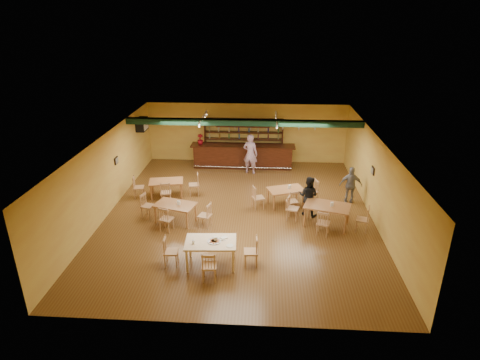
# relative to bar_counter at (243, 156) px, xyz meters

# --- Properties ---
(floor) EXTENTS (12.00, 12.00, 0.00)m
(floor) POSITION_rel_bar_counter_xyz_m (0.14, -5.15, -0.56)
(floor) COLOR brown
(floor) RESTS_ON ground
(ceiling_beam) EXTENTS (10.00, 0.30, 0.25)m
(ceiling_beam) POSITION_rel_bar_counter_xyz_m (0.14, -2.35, 2.31)
(ceiling_beam) COLOR black
(ceiling_beam) RESTS_ON ceiling
(track_rail_left) EXTENTS (0.05, 2.50, 0.05)m
(track_rail_left) POSITION_rel_bar_counter_xyz_m (-1.66, -1.75, 2.38)
(track_rail_left) COLOR silver
(track_rail_left) RESTS_ON ceiling
(track_rail_right) EXTENTS (0.05, 2.50, 0.05)m
(track_rail_right) POSITION_rel_bar_counter_xyz_m (1.54, -1.75, 2.38)
(track_rail_right) COLOR silver
(track_rail_right) RESTS_ON ceiling
(ac_unit) EXTENTS (0.34, 0.70, 0.48)m
(ac_unit) POSITION_rel_bar_counter_xyz_m (-4.66, -0.95, 1.79)
(ac_unit) COLOR silver
(ac_unit) RESTS_ON wall_left
(picture_left) EXTENTS (0.04, 0.34, 0.28)m
(picture_left) POSITION_rel_bar_counter_xyz_m (-4.83, -4.15, 1.14)
(picture_left) COLOR black
(picture_left) RESTS_ON wall_left
(picture_right) EXTENTS (0.04, 0.34, 0.28)m
(picture_right) POSITION_rel_bar_counter_xyz_m (5.11, -4.65, 1.14)
(picture_right) COLOR black
(picture_right) RESTS_ON wall_right
(bar_counter) EXTENTS (5.11, 0.85, 1.13)m
(bar_counter) POSITION_rel_bar_counter_xyz_m (0.00, 0.00, 0.00)
(bar_counter) COLOR black
(bar_counter) RESTS_ON ground
(back_bar_hutch) EXTENTS (3.95, 0.40, 2.28)m
(back_bar_hutch) POSITION_rel_bar_counter_xyz_m (-0.00, 0.63, 0.57)
(back_bar_hutch) COLOR black
(back_bar_hutch) RESTS_ON ground
(poinsettia) EXTENTS (0.37, 0.37, 0.51)m
(poinsettia) POSITION_rel_bar_counter_xyz_m (-2.10, 0.00, 0.82)
(poinsettia) COLOR maroon
(poinsettia) RESTS_ON bar_counter
(dining_table_a) EXTENTS (1.51, 1.07, 0.69)m
(dining_table_a) POSITION_rel_bar_counter_xyz_m (-2.99, -3.72, -0.22)
(dining_table_a) COLOR #AD6F3D
(dining_table_a) RESTS_ON ground
(dining_table_b) EXTENTS (1.58, 1.24, 0.69)m
(dining_table_b) POSITION_rel_bar_counter_xyz_m (1.95, -4.26, -0.22)
(dining_table_b) COLOR #AD6F3D
(dining_table_b) RESTS_ON ground
(dining_table_c) EXTENTS (1.62, 1.23, 0.72)m
(dining_table_c) POSITION_rel_bar_counter_xyz_m (-2.14, -5.95, -0.20)
(dining_table_c) COLOR #AD6F3D
(dining_table_c) RESTS_ON ground
(dining_table_d) EXTENTS (1.80, 1.37, 0.79)m
(dining_table_d) POSITION_rel_bar_counter_xyz_m (3.35, -5.86, -0.17)
(dining_table_d) COLOR #AD6F3D
(dining_table_d) RESTS_ON ground
(near_table) EXTENTS (1.58, 1.07, 0.82)m
(near_table) POSITION_rel_bar_counter_xyz_m (-0.49, -8.60, -0.16)
(near_table) COLOR beige
(near_table) RESTS_ON ground
(pizza_tray) EXTENTS (0.41, 0.41, 0.01)m
(pizza_tray) POSITION_rel_bar_counter_xyz_m (-0.38, -8.60, 0.26)
(pizza_tray) COLOR silver
(pizza_tray) RESTS_ON near_table
(parmesan_shaker) EXTENTS (0.08, 0.08, 0.11)m
(parmesan_shaker) POSITION_rel_bar_counter_xyz_m (-0.98, -8.76, 0.31)
(parmesan_shaker) COLOR #EAE5C6
(parmesan_shaker) RESTS_ON near_table
(napkin_stack) EXTENTS (0.25, 0.24, 0.03)m
(napkin_stack) POSITION_rel_bar_counter_xyz_m (-0.11, -8.38, 0.27)
(napkin_stack) COLOR white
(napkin_stack) RESTS_ON near_table
(pizza_server) EXTENTS (0.32, 0.11, 0.00)m
(pizza_server) POSITION_rel_bar_counter_xyz_m (-0.22, -8.55, 0.27)
(pizza_server) COLOR silver
(pizza_server) RESTS_ON pizza_tray
(side_plate) EXTENTS (0.23, 0.23, 0.01)m
(side_plate) POSITION_rel_bar_counter_xyz_m (0.11, -8.82, 0.26)
(side_plate) COLOR white
(side_plate) RESTS_ON near_table
(patron_bar) EXTENTS (0.80, 0.63, 1.92)m
(patron_bar) POSITION_rel_bar_counter_xyz_m (0.40, -0.83, 0.40)
(patron_bar) COLOR #954CA6
(patron_bar) RESTS_ON ground
(patron_right_a) EXTENTS (0.93, 0.84, 1.55)m
(patron_right_a) POSITION_rel_bar_counter_xyz_m (2.75, -5.06, 0.21)
(patron_right_a) COLOR black
(patron_right_a) RESTS_ON ground
(patron_right_b) EXTENTS (0.92, 0.45, 1.52)m
(patron_right_b) POSITION_rel_bar_counter_xyz_m (4.55, -3.86, 0.19)
(patron_right_b) COLOR gray
(patron_right_b) RESTS_ON ground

